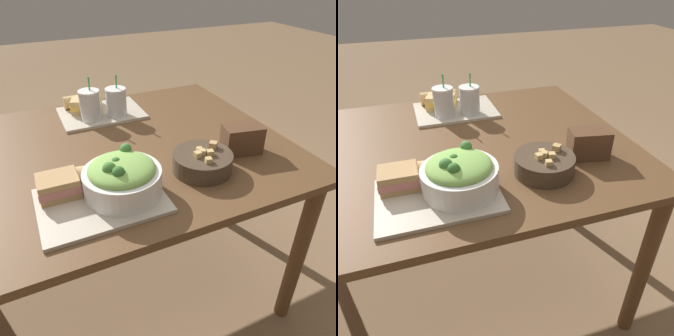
# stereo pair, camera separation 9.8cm
# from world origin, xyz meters

# --- Properties ---
(ground_plane) EXTENTS (12.00, 12.00, 0.00)m
(ground_plane) POSITION_xyz_m (0.00, 0.00, 0.00)
(ground_plane) COLOR #846647
(dining_table) EXTENTS (1.46, 1.04, 0.77)m
(dining_table) POSITION_xyz_m (0.00, 0.00, 0.68)
(dining_table) COLOR brown
(dining_table) RESTS_ON ground_plane
(tray_near) EXTENTS (0.36, 0.27, 0.01)m
(tray_near) POSITION_xyz_m (-0.05, -0.30, 0.78)
(tray_near) COLOR #BCB29E
(tray_near) RESTS_ON dining_table
(tray_far) EXTENTS (0.36, 0.27, 0.01)m
(tray_far) POSITION_xyz_m (0.12, 0.33, 0.78)
(tray_far) COLOR #BCB29E
(tray_far) RESTS_ON dining_table
(salad_bowl) EXTENTS (0.23, 0.23, 0.13)m
(salad_bowl) POSITION_xyz_m (0.02, -0.30, 0.84)
(salad_bowl) COLOR white
(salad_bowl) RESTS_ON tray_near
(soup_bowl) EXTENTS (0.20, 0.20, 0.08)m
(soup_bowl) POSITION_xyz_m (0.31, -0.27, 0.81)
(soup_bowl) COLOR #473828
(soup_bowl) RESTS_ON dining_table
(sandwich_near) EXTENTS (0.12, 0.10, 0.06)m
(sandwich_near) POSITION_xyz_m (-0.15, -0.23, 0.82)
(sandwich_near) COLOR tan
(sandwich_near) RESTS_ON tray_near
(baguette_near) EXTENTS (0.19, 0.08, 0.06)m
(baguette_near) POSITION_xyz_m (-0.06, -0.20, 0.81)
(baguette_near) COLOR tan
(baguette_near) RESTS_ON tray_near
(sandwich_far) EXTENTS (0.15, 0.13, 0.06)m
(sandwich_far) POSITION_xyz_m (0.06, 0.35, 0.82)
(sandwich_far) COLOR tan
(sandwich_far) RESTS_ON tray_far
(baguette_far) EXTENTS (0.17, 0.06, 0.06)m
(baguette_far) POSITION_xyz_m (0.06, 0.43, 0.81)
(baguette_far) COLOR tan
(baguette_far) RESTS_ON tray_far
(drink_cup_dark) EXTENTS (0.09, 0.09, 0.19)m
(drink_cup_dark) POSITION_xyz_m (0.06, 0.26, 0.85)
(drink_cup_dark) COLOR silver
(drink_cup_dark) RESTS_ON tray_far
(drink_cup_red) EXTENTS (0.09, 0.09, 0.18)m
(drink_cup_red) POSITION_xyz_m (0.18, 0.26, 0.84)
(drink_cup_red) COLOR silver
(drink_cup_red) RESTS_ON tray_far
(chip_bag) EXTENTS (0.15, 0.11, 0.10)m
(chip_bag) POSITION_xyz_m (0.50, -0.23, 0.82)
(chip_bag) COLOR brown
(chip_bag) RESTS_ON dining_table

